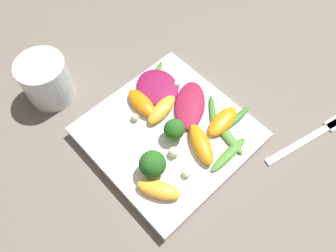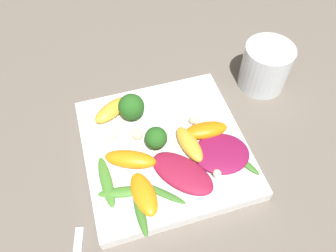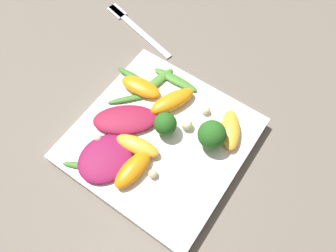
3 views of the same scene
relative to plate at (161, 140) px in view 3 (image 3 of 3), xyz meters
name	(u,v)px [view 3 (image 3 of 3)]	position (x,y,z in m)	size (l,w,h in m)	color
ground_plane	(161,143)	(0.00, 0.00, -0.01)	(2.40, 2.40, 0.00)	#6B6056
plate	(161,140)	(0.00, 0.00, 0.00)	(0.24, 0.24, 0.02)	white
fork	(132,24)	(-0.18, 0.17, -0.01)	(0.17, 0.05, 0.01)	silver
radicchio_leaf_0	(125,120)	(-0.06, -0.01, 0.02)	(0.11, 0.10, 0.01)	maroon
radicchio_leaf_1	(105,158)	(-0.04, -0.07, 0.02)	(0.08, 0.09, 0.01)	maroon
orange_segment_0	(135,171)	(0.00, -0.07, 0.02)	(0.03, 0.07, 0.02)	orange
orange_segment_1	(231,130)	(0.08, 0.06, 0.02)	(0.06, 0.07, 0.02)	#FCAD33
orange_segment_2	(137,146)	(-0.02, -0.03, 0.02)	(0.07, 0.04, 0.02)	#FCAD33
orange_segment_3	(172,101)	(-0.02, 0.06, 0.02)	(0.06, 0.08, 0.02)	orange
orange_segment_4	(141,87)	(-0.07, 0.05, 0.02)	(0.07, 0.04, 0.02)	orange
broccoli_floret_0	(166,124)	(0.00, 0.01, 0.03)	(0.03, 0.03, 0.04)	#84AD5B
broccoli_floret_1	(212,135)	(0.06, 0.03, 0.04)	(0.04, 0.04, 0.05)	#7A9E51
arugula_sprig_0	(175,80)	(-0.04, 0.10, 0.01)	(0.08, 0.02, 0.01)	#47842D
arugula_sprig_1	(156,82)	(-0.06, 0.07, 0.01)	(0.03, 0.08, 0.01)	#47842D
arugula_sprig_2	(130,98)	(-0.08, 0.03, 0.01)	(0.06, 0.06, 0.01)	#3D7528
arugula_sprig_3	(133,77)	(-0.10, 0.06, 0.01)	(0.06, 0.01, 0.01)	#3D7528
arugula_sprig_4	(85,166)	(-0.06, -0.10, 0.01)	(0.06, 0.04, 0.01)	#3D7528
macadamia_nut_0	(187,125)	(0.02, 0.04, 0.02)	(0.02, 0.02, 0.02)	beige
macadamia_nut_1	(153,174)	(0.03, -0.05, 0.02)	(0.01, 0.01, 0.01)	beige
macadamia_nut_2	(98,138)	(-0.07, -0.06, 0.02)	(0.01, 0.01, 0.01)	beige
macadamia_nut_3	(206,110)	(0.03, 0.07, 0.02)	(0.01, 0.01, 0.01)	beige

